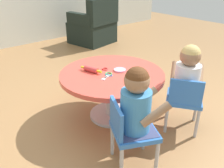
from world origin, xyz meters
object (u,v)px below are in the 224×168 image
at_px(seated_child_left, 137,103).
at_px(child_chair_right, 184,99).
at_px(rolling_pin, 91,69).
at_px(seated_child_right, 188,74).
at_px(child_chair_left, 130,131).
at_px(craft_scissors, 107,76).
at_px(craft_table, 112,82).
at_px(armchair_dark, 94,27).

distance_m(seated_child_left, child_chair_right, 0.68).
bearing_deg(rolling_pin, seated_child_right, -53.57).
xyz_separation_m(seated_child_left, child_chair_right, (0.64, 0.02, -0.23)).
height_order(child_chair_left, seated_child_right, seated_child_right).
xyz_separation_m(child_chair_left, craft_scissors, (0.24, 0.54, 0.17)).
relative_size(child_chair_right, seated_child_right, 1.05).
xyz_separation_m(craft_table, seated_child_left, (-0.30, -0.59, 0.16)).
distance_m(child_chair_right, craft_scissors, 0.70).
relative_size(seated_child_left, craft_scissors, 3.58).
height_order(seated_child_left, rolling_pin, seated_child_left).
height_order(child_chair_right, craft_scissors, child_chair_right).
distance_m(craft_table, seated_child_left, 0.68).
bearing_deg(rolling_pin, armchair_dark, 52.60).
xyz_separation_m(craft_table, child_chair_left, (-0.33, -0.58, -0.06)).
bearing_deg(craft_table, seated_child_left, -116.48).
xyz_separation_m(child_chair_right, rolling_pin, (-0.48, 0.71, 0.19)).
bearing_deg(child_chair_left, child_chair_right, 0.42).
height_order(child_chair_right, armchair_dark, armchair_dark).
distance_m(craft_table, child_chair_right, 0.67).
relative_size(seated_child_left, seated_child_right, 1.00).
relative_size(craft_table, child_chair_left, 1.81).
xyz_separation_m(seated_child_right, rolling_pin, (-0.51, 0.69, -0.04)).
relative_size(craft_table, rolling_pin, 4.27).
bearing_deg(seated_child_right, child_chair_right, -146.26).
bearing_deg(seated_child_right, armchair_dark, 69.17).
height_order(child_chair_left, armchair_dark, armchair_dark).
bearing_deg(seated_child_right, rolling_pin, 126.43).
height_order(seated_child_right, armchair_dark, armchair_dark).
distance_m(child_chair_left, armchair_dark, 3.23).
distance_m(child_chair_left, child_chair_right, 0.67).
bearing_deg(child_chair_right, armchair_dark, 68.71).
distance_m(child_chair_right, rolling_pin, 0.88).
height_order(child_chair_left, craft_scissors, child_chair_left).
relative_size(child_chair_right, armchair_dark, 0.63).
height_order(child_chair_left, rolling_pin, child_chair_left).
xyz_separation_m(craft_table, seated_child_right, (0.37, -0.55, 0.16)).
height_order(craft_table, rolling_pin, rolling_pin).
bearing_deg(child_chair_left, rolling_pin, 74.67).
height_order(seated_child_left, craft_scissors, seated_child_left).
bearing_deg(seated_child_left, craft_table, 63.52).
height_order(craft_table, child_chair_left, child_chair_left).
relative_size(seated_child_left, armchair_dark, 0.60).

